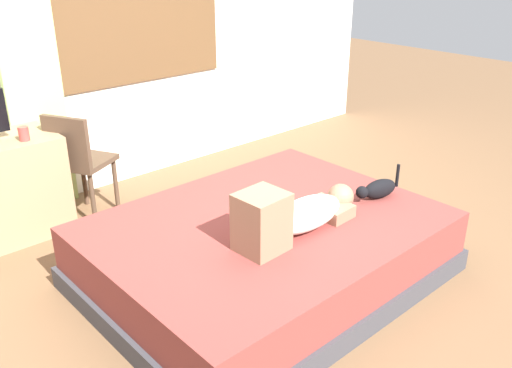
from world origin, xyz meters
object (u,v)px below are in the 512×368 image
cat (378,189)px  cup (24,134)px  chair_by_desk (78,158)px  bed (265,250)px  person_lying (295,215)px

cat → cup: 2.45m
cat → chair_by_desk: 2.22m
bed → chair_by_desk: size_ratio=2.48×
cup → bed: bearing=-61.4°
bed → cup: 1.86m
bed → chair_by_desk: chair_by_desk is taller
person_lying → cat: 0.75m
cup → person_lying: bearing=-63.9°
bed → chair_by_desk: (-0.48, 1.56, 0.30)m
bed → cat: 0.87m
cat → bed: bearing=160.7°
person_lying → cup: bearing=116.1°
person_lying → cat: person_lying is taller
person_lying → cup: 1.99m
bed → person_lying: (0.03, -0.23, 0.33)m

